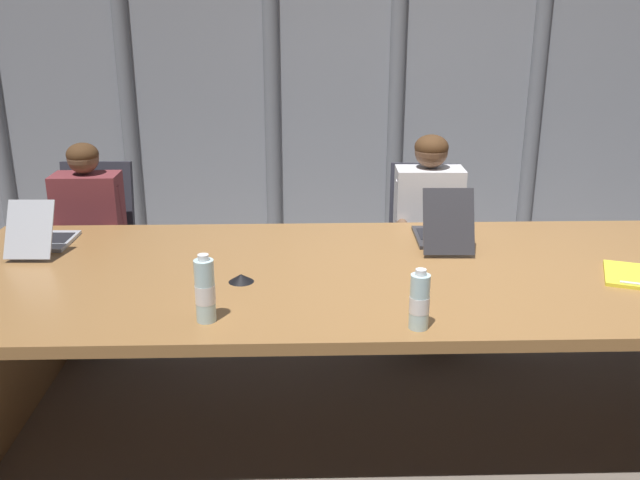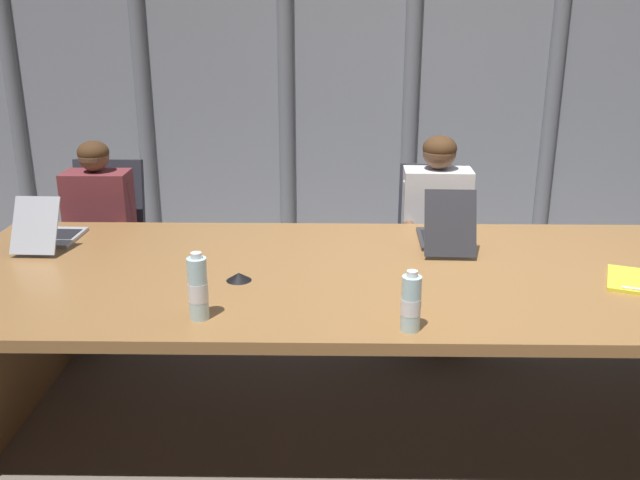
# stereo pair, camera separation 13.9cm
# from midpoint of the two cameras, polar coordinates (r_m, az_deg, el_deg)

# --- Properties ---
(ground_plane) EXTENTS (14.65, 14.65, 0.00)m
(ground_plane) POSITION_cam_midpoint_polar(r_m,az_deg,el_deg) (3.52, 9.93, -13.69)
(ground_plane) COLOR #6B6056
(conference_table) EXTENTS (4.68, 1.42, 0.74)m
(conference_table) POSITION_cam_midpoint_polar(r_m,az_deg,el_deg) (3.24, 10.53, -4.48)
(conference_table) COLOR olive
(conference_table) RESTS_ON ground_plane
(curtain_backdrop) EXTENTS (7.32, 0.17, 3.04)m
(curtain_backdrop) POSITION_cam_midpoint_polar(r_m,az_deg,el_deg) (5.49, 5.64, 14.99)
(curtain_backdrop) COLOR gray
(curtain_backdrop) RESTS_ON ground_plane
(laptop_left_end) EXTENTS (0.23, 0.45, 0.27)m
(laptop_left_end) POSITION_cam_midpoint_polar(r_m,az_deg,el_deg) (3.68, -22.75, 0.20)
(laptop_left_end) COLOR #A8ADB7
(laptop_left_end) RESTS_ON conference_table
(laptop_left_mid) EXTENTS (0.26, 0.47, 0.31)m
(laptop_left_mid) POSITION_cam_midpoint_polar(r_m,az_deg,el_deg) (3.49, 8.87, 0.63)
(laptop_left_mid) COLOR #2D2D33
(laptop_left_mid) RESTS_ON conference_table
(office_chair_left_end) EXTENTS (0.60, 0.60, 0.96)m
(office_chair_left_end) POSITION_cam_midpoint_polar(r_m,az_deg,el_deg) (4.52, -18.76, -1.93)
(office_chair_left_end) COLOR #2D2D38
(office_chair_left_end) RESTS_ON ground_plane
(office_chair_left_mid) EXTENTS (0.60, 0.60, 0.94)m
(office_chair_left_mid) POSITION_cam_midpoint_polar(r_m,az_deg,el_deg) (4.37, 7.53, -1.84)
(office_chair_left_mid) COLOR #2D2D38
(office_chair_left_mid) RESTS_ON ground_plane
(person_left_end) EXTENTS (0.39, 0.55, 1.13)m
(person_left_end) POSITION_cam_midpoint_polar(r_m,az_deg,el_deg) (4.28, -19.56, 0.79)
(person_left_end) COLOR brown
(person_left_end) RESTS_ON ground_plane
(person_left_mid) EXTENTS (0.42, 0.55, 1.16)m
(person_left_mid) POSITION_cam_midpoint_polar(r_m,az_deg,el_deg) (4.12, 8.06, 1.47)
(person_left_mid) COLOR silver
(person_left_mid) RESTS_ON ground_plane
(water_bottle_primary) EXTENTS (0.08, 0.08, 0.27)m
(water_bottle_primary) POSITION_cam_midpoint_polar(r_m,az_deg,el_deg) (2.63, -10.93, -4.14)
(water_bottle_primary) COLOR silver
(water_bottle_primary) RESTS_ON conference_table
(water_bottle_secondary) EXTENTS (0.07, 0.07, 0.23)m
(water_bottle_secondary) POSITION_cam_midpoint_polar(r_m,az_deg,el_deg) (2.55, 6.63, -5.07)
(water_bottle_secondary) COLOR silver
(water_bottle_secondary) RESTS_ON conference_table
(conference_mic_left_side) EXTENTS (0.11, 0.11, 0.03)m
(conference_mic_left_side) POSITION_cam_midpoint_polar(r_m,az_deg,el_deg) (3.01, -7.81, -3.12)
(conference_mic_left_side) COLOR black
(conference_mic_left_side) RESTS_ON conference_table
(spiral_notepad) EXTENTS (0.31, 0.36, 0.03)m
(spiral_notepad) POSITION_cam_midpoint_polar(r_m,az_deg,el_deg) (3.30, 23.13, -2.72)
(spiral_notepad) COLOR yellow
(spiral_notepad) RESTS_ON conference_table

